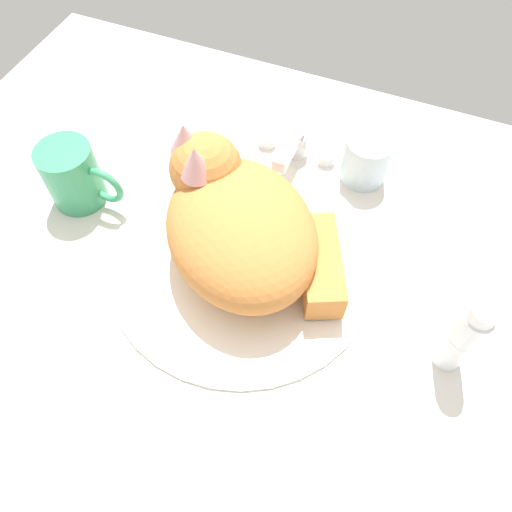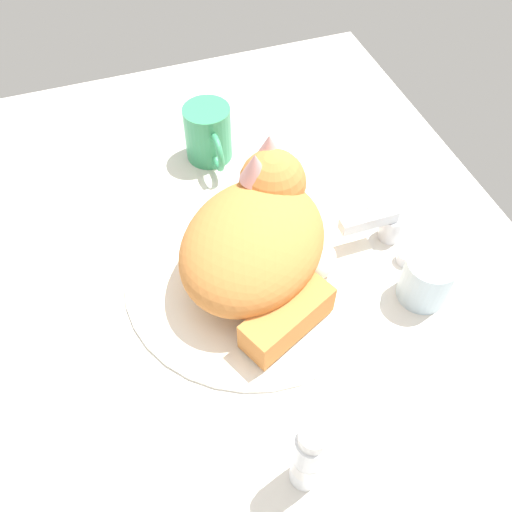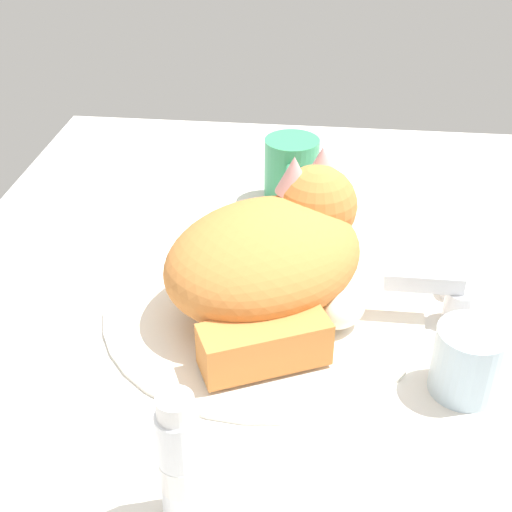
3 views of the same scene
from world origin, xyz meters
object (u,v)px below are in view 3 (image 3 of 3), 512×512
Objects in this scene: coffee_mug at (291,172)px; rinse_cup at (468,361)px; cat at (274,253)px; toothpaste_bottle at (180,463)px; faucet at (449,301)px.

coffee_mug is 42.22cm from rinse_cup.
toothpaste_bottle is (29.17, -4.71, -1.18)cm from cat.
rinse_cup is (11.74, 19.94, -3.54)cm from cat.
rinse_cup is at bearing 125.27° from toothpaste_bottle.
faucet is 11.04cm from rinse_cup.
coffee_mug is at bearing -143.58° from faucet.
rinse_cup is 0.56× the size of toothpaste_bottle.
faucet is 20.05cm from cat.
coffee_mug reaches higher than rinse_cup.
faucet is 0.42× the size of cat.
cat is 2.48× the size of coffee_mug.
cat is 25.66cm from coffee_mug.
cat is at bearing 170.82° from toothpaste_bottle.
rinse_cup is at bearing 2.08° from faucet.
rinse_cup reaches higher than faucet.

